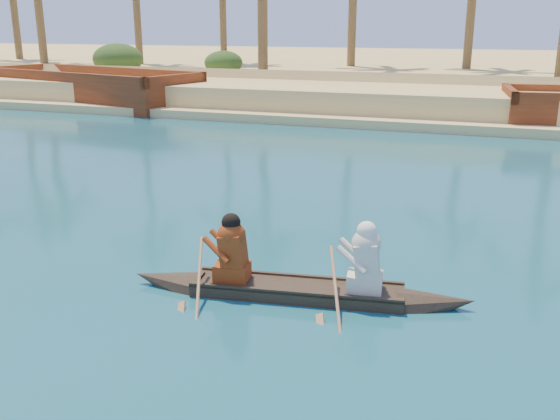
% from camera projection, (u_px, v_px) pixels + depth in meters
% --- Properties ---
extents(sandy_embankment, '(150.00, 51.00, 1.50)m').
position_uv_depth(sandy_embankment, '(393.00, 71.00, 48.03)').
color(sandy_embankment, '#DCC97C').
rests_on(sandy_embankment, ground).
extents(shrub_cluster, '(100.00, 6.00, 2.40)m').
position_uv_depth(shrub_cluster, '(343.00, 78.00, 33.98)').
color(shrub_cluster, '#1F3E16').
rests_on(shrub_cluster, ground).
extents(canoe, '(5.32, 1.48, 1.45)m').
position_uv_depth(canoe, '(297.00, 279.00, 9.49)').
color(canoe, '#33291B').
rests_on(canoe, ground).
extents(barge_mid, '(13.11, 7.11, 2.08)m').
position_uv_depth(barge_mid, '(90.00, 90.00, 32.50)').
color(barge_mid, maroon).
rests_on(barge_mid, ground).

